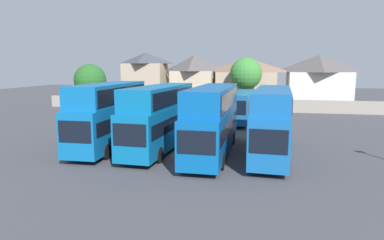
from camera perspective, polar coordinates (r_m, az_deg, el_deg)
ground at (r=43.28m, az=3.94°, el=0.35°), size 140.00×140.00×0.00m
depot_boundary_wall at (r=50.52m, az=5.07°, el=2.59°), size 56.00×0.50×1.80m
bus_1 at (r=27.64m, az=-13.77°, el=1.31°), size 2.78×10.57×5.15m
bus_2 at (r=26.24m, az=-5.46°, el=0.96°), size 3.06×11.03×5.00m
bus_3 at (r=24.93m, az=3.49°, el=0.57°), size 2.74×11.97×5.00m
bus_4 at (r=25.08m, az=13.34°, el=0.25°), size 3.13×11.35×4.88m
bus_5 at (r=41.27m, az=-2.43°, el=2.63°), size 3.51×12.13×3.36m
bus_6 at (r=40.35m, az=4.15°, el=2.54°), size 2.70×11.88×3.44m
bus_7 at (r=40.29m, az=8.30°, el=2.53°), size 3.10×10.98×3.54m
house_terrace_left at (r=61.75m, az=-7.69°, el=7.09°), size 7.35×6.83×8.97m
house_terrace_centre at (r=59.37m, az=0.40°, el=6.89°), size 7.35×7.97×8.51m
house_terrace_right at (r=57.77m, az=9.15°, el=6.44°), size 10.18×6.36×7.95m
house_terrace_far_right at (r=59.63m, az=20.42°, el=6.29°), size 10.07×8.40×8.39m
tree_left_of_lot at (r=52.46m, az=9.07°, el=7.70°), size 4.85×4.85×7.87m
tree_behind_wall at (r=53.21m, az=-16.75°, el=6.45°), size 4.74×4.74×6.89m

